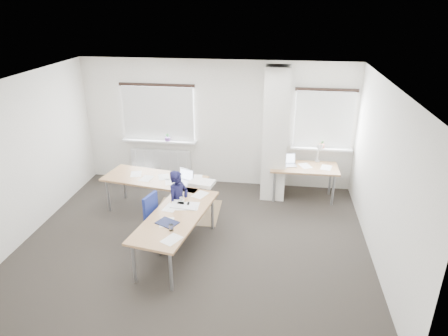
# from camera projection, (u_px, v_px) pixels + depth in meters

# --- Properties ---
(ground) EXTENTS (6.00, 6.00, 0.00)m
(ground) POSITION_uv_depth(u_px,v_px,m) (195.00, 240.00, 7.09)
(ground) COLOR black
(ground) RESTS_ON ground
(room_shell) EXTENTS (6.04, 5.04, 2.82)m
(room_shell) POSITION_uv_depth(u_px,v_px,m) (208.00, 139.00, 6.79)
(room_shell) COLOR beige
(room_shell) RESTS_ON ground
(floor_mat) EXTENTS (1.29, 1.10, 0.01)m
(floor_mat) POSITION_uv_depth(u_px,v_px,m) (188.00, 211.00, 8.06)
(floor_mat) COLOR olive
(floor_mat) RESTS_ON ground
(white_crate) EXTENTS (0.65, 0.55, 0.33)m
(white_crate) POSITION_uv_depth(u_px,v_px,m) (141.00, 175.00, 9.29)
(white_crate) COLOR white
(white_crate) RESTS_ON ground
(desk_main) EXTENTS (2.40, 2.98, 0.96)m
(desk_main) POSITION_uv_depth(u_px,v_px,m) (167.00, 197.00, 7.14)
(desk_main) COLOR olive
(desk_main) RESTS_ON ground
(desk_side) EXTENTS (1.41, 0.75, 1.22)m
(desk_side) POSITION_uv_depth(u_px,v_px,m) (304.00, 168.00, 8.34)
(desk_side) COLOR olive
(desk_side) RESTS_ON ground
(task_chair) EXTENTS (0.54, 0.53, 0.97)m
(task_chair) POSITION_uv_depth(u_px,v_px,m) (161.00, 233.00, 6.80)
(task_chair) COLOR navy
(task_chair) RESTS_ON ground
(person) EXTENTS (0.48, 0.54, 1.23)m
(person) POSITION_uv_depth(u_px,v_px,m) (179.00, 203.00, 7.07)
(person) COLOR black
(person) RESTS_ON ground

